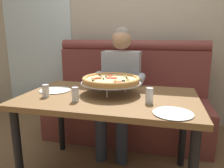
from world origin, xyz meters
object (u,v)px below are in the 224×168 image
object	(u,v)px
shaker_parmesan	(75,95)
patio_chair	(61,72)
pizza	(111,80)
diner_main	(120,82)
booth_bench	(127,102)
plate_near_left	(173,112)
shaker_oregano	(149,97)
plate_near_right	(55,89)
shaker_pepper_flakes	(46,92)
dining_table	(109,106)

from	to	relation	value
shaker_parmesan	patio_chair	bearing A→B (deg)	119.59
pizza	shaker_parmesan	distance (m)	0.33
diner_main	booth_bench	bearing A→B (deg)	80.72
diner_main	patio_chair	bearing A→B (deg)	135.23
plate_near_left	shaker_oregano	bearing A→B (deg)	132.21
plate_near_right	shaker_pepper_flakes	bearing A→B (deg)	-82.08
diner_main	plate_near_left	world-z (taller)	diner_main
shaker_parmesan	shaker_pepper_flakes	world-z (taller)	shaker_parmesan
booth_bench	plate_near_right	size ratio (longest dim) A/B	7.11
pizza	plate_near_left	world-z (taller)	pizza
patio_chair	plate_near_right	bearing A→B (deg)	-63.90
dining_table	shaker_pepper_flakes	bearing A→B (deg)	-161.86
pizza	shaker_oregano	world-z (taller)	pizza
diner_main	plate_near_right	xyz separation A→B (m)	(-0.44, -0.57, 0.03)
booth_bench	shaker_oregano	world-z (taller)	booth_bench
shaker_parmesan	patio_chair	size ratio (longest dim) A/B	0.12
pizza	shaker_oregano	size ratio (longest dim) A/B	4.41
plate_near_left	shaker_pepper_flakes	bearing A→B (deg)	171.65
plate_near_right	plate_near_left	bearing A→B (deg)	-18.72
pizza	shaker_oregano	bearing A→B (deg)	-29.46
pizza	dining_table	bearing A→B (deg)	-86.89
diner_main	shaker_parmesan	size ratio (longest dim) A/B	12.32
shaker_parmesan	shaker_pepper_flakes	xyz separation A→B (m)	(-0.26, 0.05, -0.00)
booth_bench	shaker_oregano	bearing A→B (deg)	-72.25
shaker_pepper_flakes	shaker_oregano	distance (m)	0.77
plate_near_left	shaker_parmesan	bearing A→B (deg)	172.83
shaker_parmesan	plate_near_right	bearing A→B (deg)	140.35
pizza	plate_near_left	size ratio (longest dim) A/B	1.97
dining_table	shaker_pepper_flakes	distance (m)	0.50
booth_bench	shaker_oregano	xyz separation A→B (m)	(0.32, -0.99, 0.38)
booth_bench	pizza	world-z (taller)	booth_bench
shaker_oregano	patio_chair	world-z (taller)	patio_chair
shaker_oregano	patio_chair	xyz separation A→B (m)	(-1.76, 2.12, -0.25)
plate_near_left	plate_near_right	size ratio (longest dim) A/B	0.94
shaker_parmesan	plate_near_left	size ratio (longest dim) A/B	0.43
plate_near_left	dining_table	bearing A→B (deg)	148.84
shaker_parmesan	plate_near_right	size ratio (longest dim) A/B	0.40
dining_table	shaker_oregano	xyz separation A→B (m)	(0.32, -0.12, 0.13)
booth_bench	dining_table	size ratio (longest dim) A/B	1.37
shaker_oregano	patio_chair	bearing A→B (deg)	129.77
booth_bench	diner_main	world-z (taller)	diner_main
shaker_pepper_flakes	plate_near_left	distance (m)	0.94
shaker_parmesan	shaker_oregano	size ratio (longest dim) A/B	0.95
diner_main	shaker_pepper_flakes	distance (m)	0.87
shaker_pepper_flakes	patio_chair	bearing A→B (deg)	114.68
shaker_pepper_flakes	plate_near_right	distance (m)	0.19
shaker_parmesan	plate_near_left	world-z (taller)	shaker_parmesan
plate_near_right	patio_chair	xyz separation A→B (m)	(-0.96, 1.96, -0.22)
dining_table	shaker_oregano	size ratio (longest dim) A/B	12.41
shaker_parmesan	shaker_oregano	xyz separation A→B (m)	(0.51, 0.09, 0.00)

